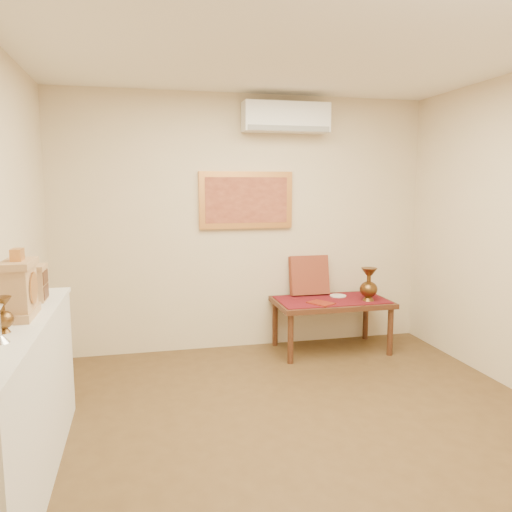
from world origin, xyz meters
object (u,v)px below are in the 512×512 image
object	(u,v)px
mantel_clock	(20,288)
wooden_chest	(34,283)
display_ledge	(18,406)
brass_urn_tall	(369,281)
low_table	(331,306)

from	to	relation	value
mantel_clock	wooden_chest	distance (m)	0.44
mantel_clock	wooden_chest	size ratio (longest dim) A/B	1.68
display_ledge	brass_urn_tall	bearing A→B (deg)	29.87
display_ledge	wooden_chest	size ratio (longest dim) A/B	8.28
display_ledge	low_table	distance (m)	3.27
brass_urn_tall	low_table	xyz separation A→B (m)	(-0.35, 0.14, -0.28)
wooden_chest	mantel_clock	bearing A→B (deg)	-88.72
brass_urn_tall	display_ledge	distance (m)	3.50
display_ledge	mantel_clock	bearing A→B (deg)	81.98
display_ledge	low_table	xyz separation A→B (m)	(2.67, 1.88, -0.01)
wooden_chest	low_table	distance (m)	3.03
brass_urn_tall	wooden_chest	world-z (taller)	wooden_chest
brass_urn_tall	low_table	bearing A→B (deg)	158.44
display_ledge	mantel_clock	size ratio (longest dim) A/B	4.93
mantel_clock	wooden_chest	bearing A→B (deg)	91.28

